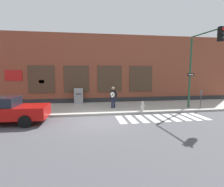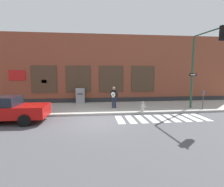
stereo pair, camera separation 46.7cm
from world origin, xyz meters
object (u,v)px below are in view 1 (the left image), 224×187
(traffic_light, at_px, (201,58))
(fire_hydrant, at_px, (142,106))
(busker, at_px, (113,96))
(utility_box, at_px, (79,96))
(parking_meter, at_px, (201,96))
(red_car, at_px, (4,110))

(traffic_light, distance_m, fire_hydrant, 5.44)
(busker, bearing_deg, utility_box, 137.52)
(traffic_light, distance_m, parking_meter, 2.98)
(traffic_light, xyz_separation_m, parking_meter, (0.55, 0.50, -2.88))
(utility_box, distance_m, fire_hydrant, 6.09)
(utility_box, bearing_deg, busker, -42.48)
(red_car, xyz_separation_m, traffic_light, (12.78, 1.13, 3.20))
(traffic_light, relative_size, fire_hydrant, 7.96)
(parking_meter, height_order, fire_hydrant, parking_meter)
(traffic_light, bearing_deg, parking_meter, 42.62)
(utility_box, bearing_deg, parking_meter, -21.61)
(busker, xyz_separation_m, traffic_light, (6.10, -1.71, 2.88))
(traffic_light, bearing_deg, red_car, -174.97)
(busker, distance_m, traffic_light, 6.96)
(busker, height_order, utility_box, busker)
(parking_meter, bearing_deg, utility_box, 158.39)
(red_car, relative_size, parking_meter, 3.23)
(parking_meter, bearing_deg, fire_hydrant, -178.19)
(busker, height_order, fire_hydrant, busker)
(traffic_light, distance_m, utility_box, 10.30)
(traffic_light, xyz_separation_m, utility_box, (-8.85, 4.22, -3.14))
(busker, xyz_separation_m, fire_hydrant, (1.94, -1.35, -0.61))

